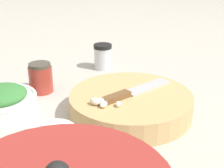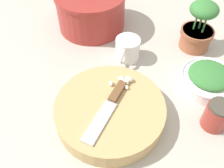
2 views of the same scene
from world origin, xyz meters
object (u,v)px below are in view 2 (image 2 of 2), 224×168
Objects in this scene: herb_bowl at (208,79)px; honey_jar at (217,115)px; cutting_board at (110,111)px; coffee_mug at (127,49)px; garlic_cloves at (124,81)px; stock_pot at (91,10)px; chef_knife at (109,107)px; potted_herb at (198,29)px.

herb_bowl is 2.04× the size of honey_jar.
coffee_mug is at bearing 102.51° from cutting_board.
coffee_mug is 0.34m from honey_jar.
honey_jar is (0.26, 0.01, -0.02)m from garlic_cloves.
cutting_board is 1.16× the size of stock_pot.
garlic_cloves is at bearing 89.14° from cutting_board.
garlic_cloves is 0.58× the size of coffee_mug.
herb_bowl is at bearing -131.49° from chef_knife.
coffee_mug is at bearing 109.74° from garlic_cloves.
potted_herb is at bearing 39.80° from coffee_mug.
chef_knife and herb_bowl have the same top height.
honey_jar reaches higher than cutting_board.
potted_herb is (0.13, 0.31, 0.02)m from garlic_cloves.
herb_bowl is 1.57× the size of coffee_mug.
chef_knife is at bearing -108.09° from potted_herb.
coffee_mug is (-0.27, 0.01, 0.01)m from herb_bowl.
cutting_board is 3.52× the size of honey_jar.
coffee_mug is 0.63× the size of potted_herb.
garlic_cloves is 0.16m from coffee_mug.
stock_pot reaches higher than garlic_cloves.
honey_jar is at bearing 20.82° from cutting_board.
cutting_board is at bearing -77.49° from coffee_mug.
chef_knife is at bearing -157.68° from honey_jar.
garlic_cloves is 0.25× the size of stock_pot.
potted_herb reaches higher than garlic_cloves.
coffee_mug reaches higher than cutting_board.
honey_jar reaches higher than herb_bowl.
garlic_cloves is at bearing -70.26° from coffee_mug.
herb_bowl is (0.21, 0.24, -0.03)m from chef_knife.
cutting_board is at bearing -90.86° from garlic_cloves.
stock_pot is at bearing 153.86° from honey_jar.
cutting_board is at bearing -132.85° from herb_bowl.
chef_knife is at bearing -131.67° from herb_bowl.
potted_herb is (-0.08, 0.17, 0.05)m from herb_bowl.
honey_jar reaches higher than coffee_mug.
stock_pot is (-0.25, 0.26, 0.01)m from garlic_cloves.
coffee_mug reaches higher than chef_knife.
cutting_board is 2.70× the size of coffee_mug.
potted_herb is at bearing 7.36° from stock_pot.
stock_pot reaches higher than honey_jar.
chef_knife is at bearing -89.20° from garlic_cloves.
honey_jar reaches higher than garlic_cloves.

